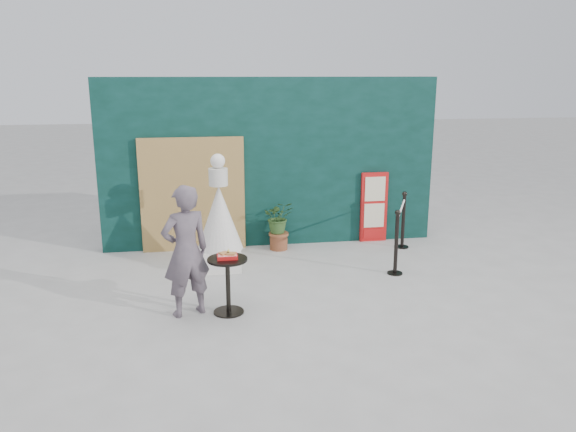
# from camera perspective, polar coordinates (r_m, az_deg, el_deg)

# --- Properties ---
(ground) EXTENTS (60.00, 60.00, 0.00)m
(ground) POSITION_cam_1_polar(r_m,az_deg,el_deg) (7.54, 1.49, -9.63)
(ground) COLOR #ADAAA5
(ground) RESTS_ON ground
(back_wall) EXTENTS (6.00, 0.30, 3.00)m
(back_wall) POSITION_cam_1_polar(r_m,az_deg,el_deg) (10.12, -1.78, 5.44)
(back_wall) COLOR black
(back_wall) RESTS_ON ground
(bamboo_fence) EXTENTS (1.80, 0.08, 2.00)m
(bamboo_fence) POSITION_cam_1_polar(r_m,az_deg,el_deg) (9.92, -9.65, 2.13)
(bamboo_fence) COLOR tan
(bamboo_fence) RESTS_ON ground
(woman) EXTENTS (0.74, 0.62, 1.72)m
(woman) POSITION_cam_1_polar(r_m,az_deg,el_deg) (7.27, -10.35, -3.54)
(woman) COLOR #62545F
(woman) RESTS_ON ground
(menu_board) EXTENTS (0.50, 0.07, 1.30)m
(menu_board) POSITION_cam_1_polar(r_m,az_deg,el_deg) (10.51, 8.72, 0.89)
(menu_board) COLOR red
(menu_board) RESTS_ON ground
(statue) EXTENTS (0.73, 0.73, 1.86)m
(statue) POSITION_cam_1_polar(r_m,az_deg,el_deg) (8.95, -6.96, -0.69)
(statue) COLOR white
(statue) RESTS_ON ground
(cafe_table) EXTENTS (0.52, 0.52, 0.75)m
(cafe_table) POSITION_cam_1_polar(r_m,az_deg,el_deg) (7.35, -6.13, -6.16)
(cafe_table) COLOR black
(cafe_table) RESTS_ON ground
(food_basket) EXTENTS (0.26, 0.19, 0.11)m
(food_basket) POSITION_cam_1_polar(r_m,az_deg,el_deg) (7.26, -6.18, -4.01)
(food_basket) COLOR red
(food_basket) RESTS_ON cafe_table
(planter) EXTENTS (0.52, 0.45, 0.88)m
(planter) POSITION_cam_1_polar(r_m,az_deg,el_deg) (9.92, -0.96, -0.56)
(planter) COLOR brown
(planter) RESTS_ON ground
(stanchion_barrier) EXTENTS (0.84, 1.54, 1.03)m
(stanchion_barrier) POSITION_cam_1_polar(r_m,az_deg,el_deg) (9.55, 11.31, -1.55)
(stanchion_barrier) COLOR black
(stanchion_barrier) RESTS_ON ground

